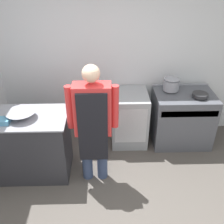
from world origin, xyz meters
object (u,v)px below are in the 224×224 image
person_cook (93,120)px  saute_pan (200,95)px  fridge_unit (129,118)px  stove (182,118)px  plastic_tub (4,121)px  mixing_bowl (21,115)px  stock_pot (171,84)px

person_cook → saute_pan: size_ratio=7.16×
fridge_unit → stove: bearing=-2.7°
person_cook → plastic_tub: size_ratio=11.88×
stove → plastic_tub: (-2.48, -0.82, 0.51)m
stove → plastic_tub: 2.66m
stove → mixing_bowl: size_ratio=2.46×
fridge_unit → mixing_bowl: (-1.45, -0.74, 0.53)m
person_cook → mixing_bowl: size_ratio=4.47×
stove → fridge_unit: stove is taller
fridge_unit → saute_pan: 1.15m
saute_pan → plastic_tub: bearing=-165.3°
fridge_unit → person_cook: (-0.54, -0.87, 0.52)m
fridge_unit → stock_pot: 0.86m
stove → person_cook: bearing=-149.2°
stove → mixing_bowl: 2.46m
plastic_tub → mixing_bowl: bearing=32.4°
fridge_unit → stock_pot: stock_pot is taller
plastic_tub → saute_pan: size_ratio=0.60×
stove → plastic_tub: plastic_tub is taller
plastic_tub → stock_pot: stock_pot is taller
fridge_unit → mixing_bowl: bearing=-152.9°
stove → mixing_bowl: (-2.30, -0.70, 0.53)m
mixing_bowl → stock_pot: 2.25m
person_cook → saute_pan: person_cook is taller
person_cook → fridge_unit: bearing=58.2°
plastic_tub → saute_pan: bearing=14.7°
plastic_tub → stock_pot: bearing=22.3°
stove → person_cook: person_cook is taller
stove → mixing_bowl: mixing_bowl is taller
stock_pot → saute_pan: size_ratio=1.05×
stove → saute_pan: (0.18, -0.12, 0.48)m
mixing_bowl → stock_pot: stock_pot is taller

